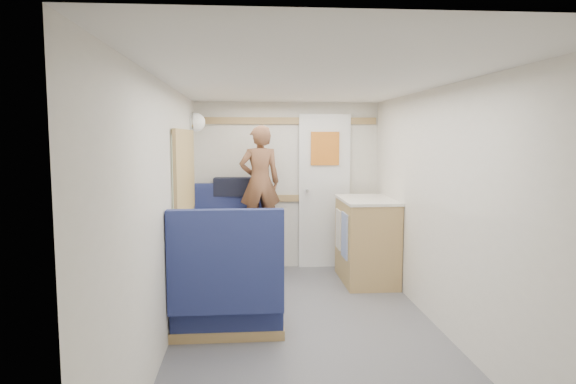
{
  "coord_description": "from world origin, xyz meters",
  "views": [
    {
      "loc": [
        -0.49,
        -3.91,
        1.6
      ],
      "look_at": [
        -0.1,
        0.9,
        1.07
      ],
      "focal_mm": 32.0,
      "sensor_mm": 36.0,
      "label": 1
    }
  ],
  "objects": [
    {
      "name": "tray",
      "position": [
        -0.56,
        0.64,
        0.73
      ],
      "size": [
        0.28,
        0.37,
        0.02
      ],
      "primitive_type": "cube",
      "rotation": [
        0.0,
        0.0,
        0.03
      ],
      "color": "white",
      "rests_on": "dinette_table"
    },
    {
      "name": "floor",
      "position": [
        0.0,
        0.0,
        0.0
      ],
      "size": [
        4.5,
        4.5,
        0.0
      ],
      "primitive_type": "plane",
      "color": "#515156",
      "rests_on": "ground"
    },
    {
      "name": "tumbler_mid",
      "position": [
        -0.7,
        1.38,
        0.78
      ],
      "size": [
        0.07,
        0.07,
        0.11
      ],
      "primitive_type": "cylinder",
      "color": "silver",
      "rests_on": "dinette_table"
    },
    {
      "name": "dome_light",
      "position": [
        -1.04,
        1.85,
        1.75
      ],
      "size": [
        0.2,
        0.2,
        0.2
      ],
      "primitive_type": "sphere",
      "color": "white",
      "rests_on": "wall_left"
    },
    {
      "name": "oak_trim_low",
      "position": [
        0.0,
        2.23,
        0.85
      ],
      "size": [
        2.15,
        0.02,
        0.08
      ],
      "primitive_type": "cube",
      "color": "#A7894B",
      "rests_on": "wall_back"
    },
    {
      "name": "person",
      "position": [
        -0.34,
        1.84,
        1.08
      ],
      "size": [
        0.5,
        0.36,
        1.27
      ],
      "primitive_type": "imported",
      "rotation": [
        0.0,
        0.0,
        3.28
      ],
      "color": "brown",
      "rests_on": "bench_far"
    },
    {
      "name": "duffel_bag",
      "position": [
        -0.65,
        2.12,
        1.01
      ],
      "size": [
        0.45,
        0.23,
        0.21
      ],
      "primitive_type": "cube",
      "rotation": [
        0.0,
        0.0,
        -0.05
      ],
      "color": "black",
      "rests_on": "ledge"
    },
    {
      "name": "pepper_grinder",
      "position": [
        -0.64,
        0.96,
        0.77
      ],
      "size": [
        0.04,
        0.04,
        0.1
      ],
      "primitive_type": "cylinder",
      "color": "black",
      "rests_on": "dinette_table"
    },
    {
      "name": "bench_far",
      "position": [
        -0.65,
        1.86,
        0.3
      ],
      "size": [
        0.9,
        0.59,
        1.05
      ],
      "color": "navy",
      "rests_on": "floor"
    },
    {
      "name": "wall_back",
      "position": [
        0.0,
        2.25,
        1.0
      ],
      "size": [
        2.2,
        0.02,
        2.0
      ],
      "primitive_type": "cube",
      "color": "silver",
      "rests_on": "floor"
    },
    {
      "name": "ceiling",
      "position": [
        0.0,
        0.0,
        2.0
      ],
      "size": [
        4.5,
        4.5,
        0.0
      ],
      "primitive_type": "plane",
      "rotation": [
        3.14,
        0.0,
        0.0
      ],
      "color": "silver",
      "rests_on": "wall_back"
    },
    {
      "name": "side_window",
      "position": [
        -1.08,
        1.0,
        1.25
      ],
      "size": [
        0.04,
        1.3,
        0.72
      ],
      "primitive_type": "cube",
      "color": "#9EAB91",
      "rests_on": "wall_left"
    },
    {
      "name": "dinette_table",
      "position": [
        -0.65,
        1.0,
        0.57
      ],
      "size": [
        0.62,
        0.92,
        0.72
      ],
      "color": "white",
      "rests_on": "floor"
    },
    {
      "name": "orange_fruit",
      "position": [
        -0.48,
        0.83,
        0.78
      ],
      "size": [
        0.07,
        0.07,
        0.07
      ],
      "primitive_type": "sphere",
      "color": "orange",
      "rests_on": "tray"
    },
    {
      "name": "galley_counter",
      "position": [
        0.82,
        1.55,
        0.47
      ],
      "size": [
        0.57,
        0.92,
        0.92
      ],
      "color": "#A7894B",
      "rests_on": "floor"
    },
    {
      "name": "beer_glass",
      "position": [
        -0.43,
        0.96,
        0.78
      ],
      "size": [
        0.07,
        0.07,
        0.11
      ],
      "primitive_type": "cylinder",
      "color": "#8E4214",
      "rests_on": "dinette_table"
    },
    {
      "name": "oak_trim_high",
      "position": [
        0.0,
        2.23,
        1.78
      ],
      "size": [
        2.15,
        0.02,
        0.08
      ],
      "primitive_type": "cube",
      "color": "#A7894B",
      "rests_on": "wall_back"
    },
    {
      "name": "ledge",
      "position": [
        -0.65,
        2.12,
        0.88
      ],
      "size": [
        0.9,
        0.14,
        0.04
      ],
      "primitive_type": "cube",
      "color": "#A7894B",
      "rests_on": "bench_far"
    },
    {
      "name": "wine_glass",
      "position": [
        -0.75,
        1.05,
        0.84
      ],
      "size": [
        0.08,
        0.08,
        0.17
      ],
      "color": "white",
      "rests_on": "dinette_table"
    },
    {
      "name": "tumbler_left",
      "position": [
        -0.82,
        0.62,
        0.78
      ],
      "size": [
        0.07,
        0.07,
        0.12
      ],
      "primitive_type": "cylinder",
      "color": "white",
      "rests_on": "dinette_table"
    },
    {
      "name": "bread_loaf",
      "position": [
        -0.43,
        1.37,
        0.77
      ],
      "size": [
        0.21,
        0.28,
        0.1
      ],
      "primitive_type": "cube",
      "rotation": [
        0.0,
        0.0,
        0.34
      ],
      "color": "brown",
      "rests_on": "dinette_table"
    },
    {
      "name": "wall_right",
      "position": [
        1.1,
        0.0,
        1.0
      ],
      "size": [
        0.02,
        4.5,
        2.0
      ],
      "primitive_type": "cube",
      "color": "silver",
      "rests_on": "floor"
    },
    {
      "name": "bench_near",
      "position": [
        -0.65,
        0.14,
        0.3
      ],
      "size": [
        0.9,
        0.59,
        1.05
      ],
      "color": "navy",
      "rests_on": "floor"
    },
    {
      "name": "rear_door",
      "position": [
        0.45,
        2.22,
        0.97
      ],
      "size": [
        0.62,
        0.12,
        1.86
      ],
      "color": "white",
      "rests_on": "wall_back"
    },
    {
      "name": "wall_left",
      "position": [
        -1.1,
        0.0,
        1.0
      ],
      "size": [
        0.02,
        4.5,
        2.0
      ],
      "primitive_type": "cube",
      "color": "silver",
      "rests_on": "floor"
    },
    {
      "name": "cheese_block",
      "position": [
        -0.61,
        0.62,
        0.75
      ],
      "size": [
        0.1,
        0.06,
        0.03
      ],
      "primitive_type": "cube",
      "rotation": [
        0.0,
        0.0,
        0.08
      ],
      "color": "#D4C87A",
      "rests_on": "tray"
    }
  ]
}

